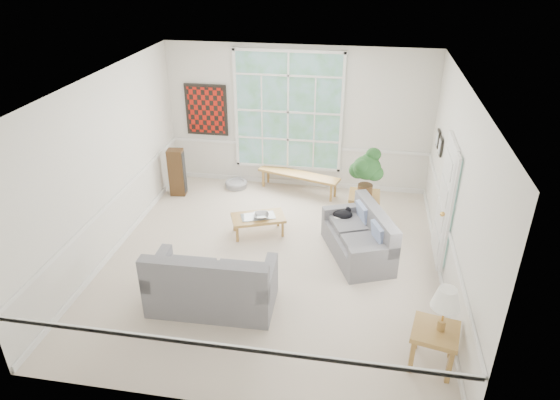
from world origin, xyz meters
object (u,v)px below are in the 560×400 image
object	(u,v)px
loveseat_right	(358,234)
coffee_table	(258,225)
end_table	(363,208)
loveseat_front	(212,277)
side_table	(433,347)

from	to	relation	value
loveseat_right	coffee_table	world-z (taller)	loveseat_right
loveseat_right	coffee_table	bearing A→B (deg)	145.12
coffee_table	end_table	size ratio (longest dim) A/B	1.65
coffee_table	loveseat_front	bearing A→B (deg)	-118.43
side_table	end_table	bearing A→B (deg)	104.82
loveseat_front	loveseat_right	bearing A→B (deg)	37.50
coffee_table	side_table	bearing A→B (deg)	-66.20
coffee_table	end_table	xyz separation A→B (m)	(1.87, 0.78, 0.11)
loveseat_right	end_table	world-z (taller)	loveseat_right
loveseat_right	coffee_table	size ratio (longest dim) A/B	1.64
end_table	coffee_table	bearing A→B (deg)	-157.47
coffee_table	side_table	xyz separation A→B (m)	(2.81, -2.76, 0.11)
end_table	loveseat_front	bearing A→B (deg)	-126.66
end_table	side_table	size ratio (longest dim) A/B	1.01
loveseat_right	side_table	distance (m)	2.55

